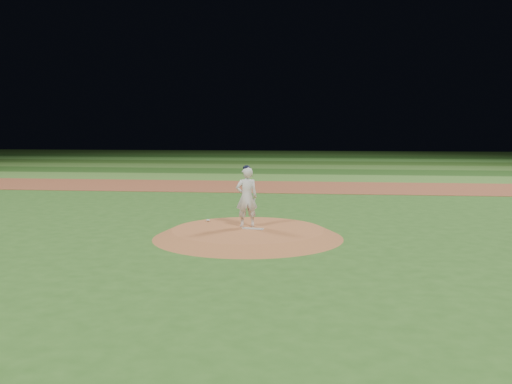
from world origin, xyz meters
name	(u,v)px	position (x,y,z in m)	size (l,w,h in m)	color
ground	(248,237)	(0.00, 0.00, 0.00)	(120.00, 120.00, 0.00)	#2B591D
infield_dirt_band	(282,187)	(0.00, 14.00, 0.01)	(70.00, 6.00, 0.02)	brown
outfield_stripe_0	(288,178)	(0.00, 19.50, 0.01)	(70.00, 5.00, 0.02)	#417229
outfield_stripe_1	(292,172)	(0.00, 24.50, 0.01)	(70.00, 5.00, 0.02)	#204616
outfield_stripe_2	(296,167)	(0.00, 29.50, 0.01)	(70.00, 5.00, 0.02)	#396524
outfield_stripe_3	(298,163)	(0.00, 34.50, 0.01)	(70.00, 5.00, 0.02)	#274D18
outfield_stripe_4	(301,160)	(0.00, 39.50, 0.01)	(70.00, 5.00, 0.02)	#3B772B
outfield_stripe_5	(302,157)	(0.00, 44.50, 0.01)	(70.00, 5.00, 0.02)	#214D19
pitchers_mound	(248,233)	(0.00, 0.00, 0.12)	(5.50, 5.50, 0.25)	#A45D33
pitching_rubber	(253,229)	(0.15, -0.01, 0.27)	(0.63, 0.16, 0.03)	beige
rosin_bag	(208,220)	(-1.42, 1.17, 0.28)	(0.13, 0.13, 0.07)	beige
pitcher_on_mound	(247,197)	(-0.08, 0.35, 1.15)	(0.75, 0.61, 1.82)	silver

